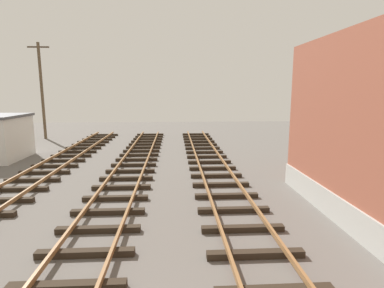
# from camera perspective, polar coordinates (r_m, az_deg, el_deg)

# --- Properties ---
(utility_pole_far) EXTENTS (1.80, 0.24, 8.28)m
(utility_pole_far) POSITION_cam_1_polar(r_m,az_deg,el_deg) (29.86, -26.33, 9.16)
(utility_pole_far) COLOR brown
(utility_pole_far) RESTS_ON ground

